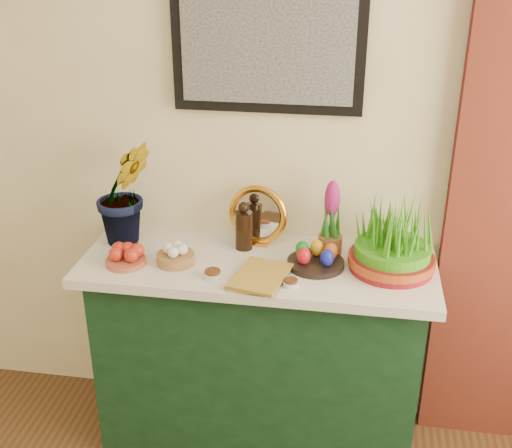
{
  "coord_description": "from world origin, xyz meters",
  "views": [
    {
      "loc": [
        0.43,
        -0.22,
        2.09
      ],
      "look_at": [
        0.08,
        1.95,
        1.07
      ],
      "focal_mm": 45.0,
      "sensor_mm": 36.0,
      "label": 1
    }
  ],
  "objects_px": {
    "book": "(237,271)",
    "wheatgrass_sabzeh": "(393,241)",
    "sideboard": "(258,356)",
    "mirror": "(258,216)",
    "hyacinth_green": "(123,176)"
  },
  "relations": [
    {
      "from": "book",
      "to": "wheatgrass_sabzeh",
      "type": "xyz_separation_m",
      "value": [
        0.58,
        0.15,
        0.1
      ]
    },
    {
      "from": "sideboard",
      "to": "wheatgrass_sabzeh",
      "type": "bearing_deg",
      "value": 1.24
    },
    {
      "from": "book",
      "to": "wheatgrass_sabzeh",
      "type": "distance_m",
      "value": 0.6
    },
    {
      "from": "sideboard",
      "to": "wheatgrass_sabzeh",
      "type": "height_order",
      "value": "wheatgrass_sabzeh"
    },
    {
      "from": "book",
      "to": "sideboard",
      "type": "bearing_deg",
      "value": 78.61
    },
    {
      "from": "sideboard",
      "to": "book",
      "type": "xyz_separation_m",
      "value": [
        -0.06,
        -0.14,
        0.48
      ]
    },
    {
      "from": "mirror",
      "to": "book",
      "type": "bearing_deg",
      "value": -96.53
    },
    {
      "from": "mirror",
      "to": "book",
      "type": "height_order",
      "value": "mirror"
    },
    {
      "from": "sideboard",
      "to": "hyacinth_green",
      "type": "relative_size",
      "value": 2.25
    },
    {
      "from": "hyacinth_green",
      "to": "sideboard",
      "type": "bearing_deg",
      "value": -46.2
    },
    {
      "from": "hyacinth_green",
      "to": "wheatgrass_sabzeh",
      "type": "relative_size",
      "value": 1.73
    },
    {
      "from": "mirror",
      "to": "wheatgrass_sabzeh",
      "type": "relative_size",
      "value": 0.77
    },
    {
      "from": "hyacinth_green",
      "to": "mirror",
      "type": "distance_m",
      "value": 0.57
    },
    {
      "from": "hyacinth_green",
      "to": "book",
      "type": "relative_size",
      "value": 2.33
    },
    {
      "from": "sideboard",
      "to": "mirror",
      "type": "height_order",
      "value": "mirror"
    }
  ]
}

